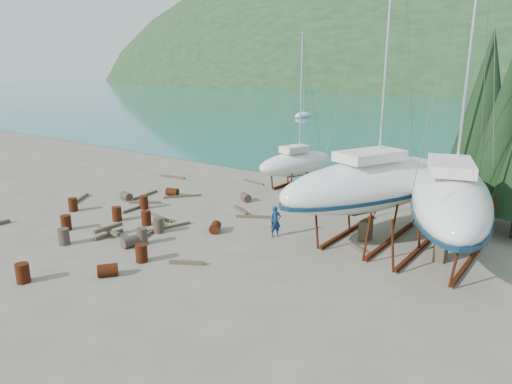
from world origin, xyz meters
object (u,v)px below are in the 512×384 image
Objects in this scene: large_sailboat_far at (450,197)px; worker at (276,221)px; small_sailboat_shore at (297,163)px; large_sailboat_near at (373,184)px.

worker is (-8.30, -2.70, -2.21)m from large_sailboat_far.
small_sailboat_shore is (-13.41, 7.61, -1.16)m from large_sailboat_far.
large_sailboat_near is at bearing 156.34° from large_sailboat_far.
large_sailboat_near reaches higher than small_sailboat_shore.
large_sailboat_near is at bearing -21.17° from small_sailboat_shore.
large_sailboat_near reaches higher than large_sailboat_far.
large_sailboat_far is 15.46m from small_sailboat_shore.
large_sailboat_near reaches higher than worker.
small_sailboat_shore is at bearing 164.35° from large_sailboat_near.
small_sailboat_shore reaches higher than worker.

